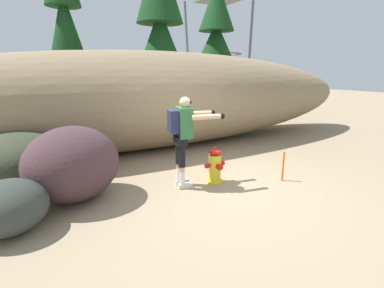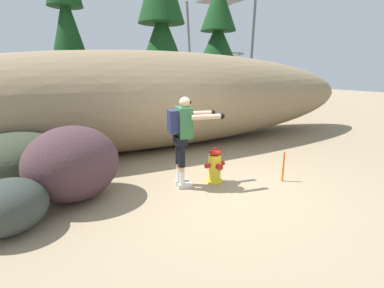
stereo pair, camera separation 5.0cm
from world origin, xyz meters
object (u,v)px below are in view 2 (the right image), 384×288
Objects in this scene: fire_hydrant at (215,167)px; boulder_small at (8,206)px; boulder_outlier at (77,166)px; survey_stake at (283,167)px; boulder_large at (20,159)px; utility_worker at (184,131)px; boulder_mid at (73,163)px.

boulder_small reaches higher than fire_hydrant.
survey_stake reaches higher than boulder_outlier.
boulder_large is 1.88× the size of boulder_small.
boulder_small is at bearing -91.49° from boulder_large.
utility_worker reaches higher than fire_hydrant.
boulder_mid is 2.25× the size of boulder_outlier.
boulder_mid is at bearing 168.95° from fire_hydrant.
utility_worker is at bearing 159.77° from survey_stake.
fire_hydrant is 3.39m from boulder_small.
boulder_outlier is at bearing 58.45° from boulder_small.
fire_hydrant is 2.79m from boulder_outlier.
boulder_large is at bearing 127.08° from boulder_mid.
utility_worker is 1.08× the size of boulder_mid.
boulder_outlier is (0.98, -0.12, -0.27)m from boulder_large.
boulder_mid is 1.51× the size of boulder_small.
fire_hydrant is 0.98m from utility_worker.
utility_worker is 2.37m from boulder_outlier.
boulder_small is 1.72× the size of survey_stake.
utility_worker is at bearing 5.95° from boulder_small.
boulder_large is 1.25× the size of boulder_mid.
boulder_small reaches higher than boulder_outlier.
boulder_small is at bearing 175.15° from survey_stake.
boulder_mid reaches higher than survey_stake.
survey_stake is (4.62, -0.39, -0.07)m from boulder_small.
boulder_small is (-0.05, -1.79, -0.15)m from boulder_large.
utility_worker is 0.87× the size of boulder_large.
boulder_small is at bearing -121.55° from boulder_outlier.
boulder_mid is at bearing -97.49° from boulder_outlier.
boulder_large is 1.79m from boulder_small.
boulder_large is 5.07m from survey_stake.
boulder_mid reaches higher than boulder_outlier.
utility_worker is 2.12m from survey_stake.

